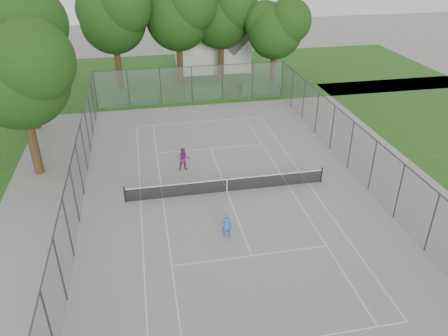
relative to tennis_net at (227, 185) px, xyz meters
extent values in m
plane|color=slate|center=(0.00, 0.00, -0.51)|extent=(120.00, 120.00, 0.00)
cube|color=#214A15|center=(0.00, 26.00, -0.51)|extent=(60.00, 20.00, 0.00)
cube|color=silver|center=(0.00, 11.88, -0.50)|extent=(10.97, 0.06, 0.01)
cube|color=silver|center=(-5.49, 0.00, -0.50)|extent=(0.06, 23.77, 0.01)
cube|color=silver|center=(5.49, 0.00, -0.50)|extent=(0.06, 23.77, 0.01)
cube|color=silver|center=(-4.12, 0.00, -0.50)|extent=(0.06, 23.77, 0.01)
cube|color=silver|center=(4.12, 0.00, -0.50)|extent=(0.06, 23.77, 0.01)
cube|color=silver|center=(0.00, -6.40, -0.50)|extent=(8.23, 0.06, 0.01)
cube|color=silver|center=(0.00, 6.40, -0.50)|extent=(8.23, 0.06, 0.01)
cube|color=silver|center=(0.00, 0.00, -0.50)|extent=(0.06, 12.80, 0.01)
cube|color=silver|center=(0.00, 11.73, -0.50)|extent=(0.06, 0.30, 0.01)
cylinder|color=black|center=(-6.39, 0.00, 0.04)|extent=(0.10, 0.10, 1.10)
cylinder|color=black|center=(6.39, 0.00, 0.04)|extent=(0.10, 0.10, 1.10)
cube|color=black|center=(0.00, 0.00, -0.06)|extent=(12.67, 0.01, 0.86)
cube|color=silver|center=(0.00, 0.00, 0.40)|extent=(12.77, 0.03, 0.06)
cube|color=silver|center=(0.00, 0.00, -0.07)|extent=(0.05, 0.02, 0.88)
cylinder|color=#38383D|center=(-9.00, 17.00, 1.24)|extent=(0.08, 0.08, 3.50)
cylinder|color=#38383D|center=(9.00, 17.00, 1.24)|extent=(0.08, 0.08, 3.50)
cube|color=slate|center=(0.00, 17.00, 1.24)|extent=(18.00, 0.02, 3.50)
cube|color=slate|center=(-9.00, 0.00, 1.24)|extent=(0.02, 34.00, 3.50)
cube|color=slate|center=(9.00, 0.00, 1.24)|extent=(0.02, 34.00, 3.50)
cube|color=#38383D|center=(0.00, 17.00, 2.99)|extent=(18.00, 0.05, 0.05)
cube|color=#38383D|center=(-9.00, 0.00, 2.99)|extent=(0.05, 34.00, 0.05)
cube|color=#38383D|center=(9.00, 0.00, 2.99)|extent=(0.05, 34.00, 0.05)
cylinder|color=#372614|center=(-6.93, 22.89, 1.78)|extent=(0.64, 0.64, 4.59)
sphere|color=black|center=(-6.93, 22.89, 6.36)|extent=(6.52, 6.52, 6.52)
sphere|color=black|center=(-5.63, 21.91, 7.66)|extent=(5.22, 5.22, 5.22)
sphere|color=black|center=(-8.07, 23.71, 7.34)|extent=(4.89, 4.89, 4.89)
cylinder|color=#372614|center=(-0.49, 22.96, 1.77)|extent=(0.64, 0.64, 4.57)
sphere|color=black|center=(-0.49, 22.96, 6.33)|extent=(6.50, 6.50, 6.50)
sphere|color=black|center=(0.81, 21.99, 7.63)|extent=(5.20, 5.20, 5.20)
sphere|color=black|center=(-1.62, 23.78, 7.31)|extent=(4.88, 4.88, 4.88)
cylinder|color=#372614|center=(4.11, 23.63, 1.68)|extent=(0.63, 0.63, 4.37)
sphere|color=black|center=(4.11, 23.63, 6.04)|extent=(6.22, 6.22, 6.22)
sphere|color=black|center=(5.36, 22.70, 7.28)|extent=(4.98, 4.98, 4.98)
sphere|color=black|center=(3.02, 24.41, 6.97)|extent=(4.67, 4.67, 4.67)
cylinder|color=#372614|center=(8.94, 19.88, 1.44)|extent=(0.61, 0.61, 3.90)
sphere|color=black|center=(8.94, 19.88, 5.32)|extent=(5.54, 5.54, 5.54)
sphere|color=black|center=(10.05, 19.05, 6.43)|extent=(4.43, 4.43, 4.43)
sphere|color=black|center=(7.97, 20.57, 6.16)|extent=(4.16, 4.16, 4.16)
cylinder|color=#372614|center=(-13.81, 13.22, 1.92)|extent=(0.66, 0.66, 4.87)
sphere|color=black|center=(-13.81, 13.22, 6.78)|extent=(6.93, 6.93, 6.93)
sphere|color=black|center=(-12.43, 12.18, 8.17)|extent=(5.54, 5.54, 5.54)
sphere|color=black|center=(-15.03, 14.09, 7.82)|extent=(5.19, 5.19, 5.19)
cylinder|color=#372614|center=(-12.24, 5.00, 1.71)|extent=(0.64, 0.64, 4.44)
sphere|color=black|center=(-12.24, 5.00, 6.13)|extent=(6.31, 6.31, 6.31)
sphere|color=black|center=(-10.98, 4.05, 7.40)|extent=(5.05, 5.05, 5.05)
cube|color=#1B4A17|center=(-5.30, 18.36, -0.01)|extent=(4.02, 1.21, 1.01)
cube|color=#1B4A17|center=(1.33, 18.05, 0.10)|extent=(3.89, 1.11, 1.22)
cube|color=#1B4A17|center=(6.86, 18.29, 0.00)|extent=(3.40, 1.25, 1.02)
cube|color=silver|center=(3.93, 28.59, 2.58)|extent=(8.25, 6.19, 6.19)
cube|color=#54555A|center=(3.93, 28.59, 5.68)|extent=(8.17, 6.39, 8.17)
imported|color=blue|center=(-0.95, -4.56, 0.26)|extent=(0.57, 0.38, 1.54)
imported|color=#77276E|center=(-2.36, 3.42, 0.32)|extent=(0.82, 0.64, 1.67)
camera|label=1|loc=(-4.78, -23.38, 14.26)|focal=35.00mm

